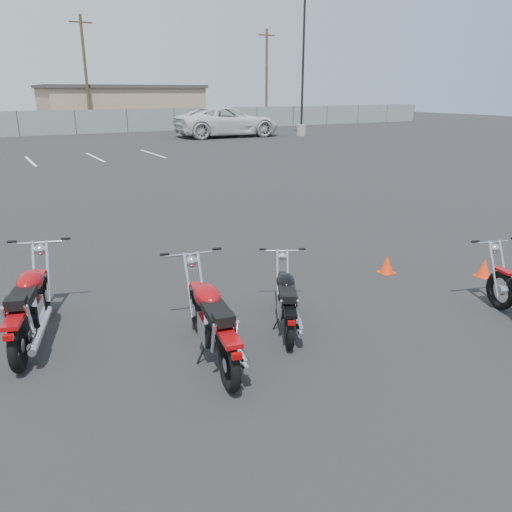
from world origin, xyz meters
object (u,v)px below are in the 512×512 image
motorcycle_front_red (30,306)px  white_van (227,113)px  motorcycle_third_red (212,321)px  motorcycle_second_black (287,300)px

motorcycle_front_red → white_van: bearing=58.6°
motorcycle_front_red → motorcycle_third_red: bearing=-40.1°
motorcycle_third_red → white_van: (14.44, 28.25, 1.16)m
motorcycle_front_red → motorcycle_third_red: 2.45m
motorcycle_front_red → motorcycle_second_black: (3.12, -1.32, -0.10)m
motorcycle_front_red → motorcycle_third_red: (1.87, -1.58, -0.01)m
motorcycle_third_red → motorcycle_second_black: bearing=11.7°
motorcycle_front_red → white_van: size_ratio=0.26×
white_van → motorcycle_front_red: bearing=152.0°
motorcycle_front_red → motorcycle_third_red: size_ratio=1.01×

